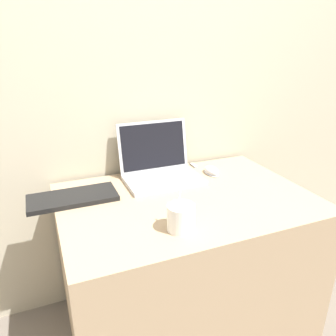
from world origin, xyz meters
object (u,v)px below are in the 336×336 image
at_px(drink_cup, 181,217).
at_px(computer_mouse, 211,171).
at_px(laptop, 159,166).
at_px(usb_stick, 194,165).
at_px(external_keyboard, 73,198).

relative_size(drink_cup, computer_mouse, 1.67).
distance_m(drink_cup, computer_mouse, 0.55).
relative_size(laptop, usb_stick, 5.87).
height_order(external_keyboard, usb_stick, external_keyboard).
bearing_deg(drink_cup, computer_mouse, 49.30).
distance_m(laptop, drink_cup, 0.47).
height_order(laptop, computer_mouse, laptop).
bearing_deg(drink_cup, external_keyboard, 130.27).
distance_m(laptop, computer_mouse, 0.27).
bearing_deg(computer_mouse, drink_cup, -130.70).
bearing_deg(computer_mouse, laptop, 169.88).
bearing_deg(external_keyboard, computer_mouse, 2.74).
distance_m(laptop, usb_stick, 0.25).
xyz_separation_m(computer_mouse, external_keyboard, (-0.68, -0.03, -0.01)).
bearing_deg(usb_stick, external_keyboard, -165.94).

